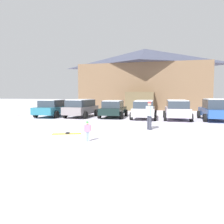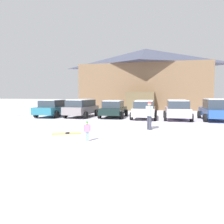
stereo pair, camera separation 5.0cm
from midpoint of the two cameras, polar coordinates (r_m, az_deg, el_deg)
The scene contains 11 objects.
ground at distance 8.73m, azimuth -17.53°, elevation -9.43°, with size 160.00×160.00×0.00m, color silver.
ski_lodge at distance 34.28m, azimuth 8.67°, elevation 8.72°, with size 18.62×11.98×9.01m.
parked_teal_hatchback at distance 21.39m, azimuth -14.92°, elevation 1.06°, with size 2.31×4.81×1.59m.
parked_grey_wagon at distance 20.29m, azimuth -7.94°, elevation 1.19°, with size 2.41×4.24×1.63m.
parked_black_sedan at distance 19.83m, azimuth 0.48°, elevation 0.87°, with size 2.26×4.21×1.54m.
parked_white_suv at distance 18.98m, azimuth 8.53°, elevation 0.87°, with size 2.21×4.49×1.58m.
parked_silver_wagon at distance 18.82m, azimuth 16.75°, elevation 0.76°, with size 2.25×4.17×1.63m.
parked_blue_hatchback at distance 19.35m, azimuth 25.48°, elevation 0.56°, with size 2.28×4.36×1.74m.
skier_child_in_pink_snowsuit at distance 9.74m, azimuth -6.41°, elevation -4.76°, with size 0.26×0.25×0.89m.
skier_adult_in_blue_parka at distance 13.01m, azimuth 9.84°, elevation -0.49°, with size 0.45×0.49×1.67m.
pair_of_skis at distance 11.79m, azimuth -11.61°, elevation -5.56°, with size 1.52×0.76×0.08m.
Camera 2 is at (4.45, -7.22, 2.09)m, focal length 35.00 mm.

